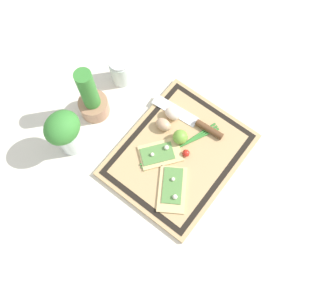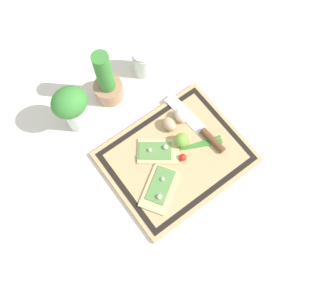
{
  "view_description": "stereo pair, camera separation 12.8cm",
  "coord_description": "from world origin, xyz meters",
  "views": [
    {
      "loc": [
        -0.37,
        -0.24,
        1.22
      ],
      "look_at": [
        0.0,
        0.05,
        0.04
      ],
      "focal_mm": 42.0,
      "sensor_mm": 36.0,
      "label": 1
    },
    {
      "loc": [
        -0.28,
        -0.33,
        1.22
      ],
      "look_at": [
        0.0,
        0.05,
        0.04
      ],
      "focal_mm": 42.0,
      "sensor_mm": 36.0,
      "label": 2
    }
  ],
  "objects": [
    {
      "name": "knife",
      "position": [
        0.12,
        0.01,
        0.03
      ],
      "size": [
        0.05,
        0.27,
        0.02
      ],
      "color": "silver",
      "rests_on": "cutting_board"
    },
    {
      "name": "pizza_slice_near",
      "position": [
        -0.11,
        -0.05,
        0.02
      ],
      "size": [
        0.17,
        0.15,
        0.02
      ],
      "color": "#DBBC7F",
      "rests_on": "cutting_board"
    },
    {
      "name": "herb_glass",
      "position": [
        -0.19,
        0.3,
        0.12
      ],
      "size": [
        0.12,
        0.1,
        0.19
      ],
      "color": "silver",
      "rests_on": "ground_plane"
    },
    {
      "name": "egg_pink",
      "position": [
        0.09,
        0.1,
        0.04
      ],
      "size": [
        0.04,
        0.05,
        0.04
      ],
      "primitive_type": "ellipsoid",
      "color": "beige",
      "rests_on": "cutting_board"
    },
    {
      "name": "cutting_board",
      "position": [
        0.0,
        0.0,
        0.01
      ],
      "size": [
        0.44,
        0.36,
        0.02
      ],
      "color": "tan",
      "rests_on": "ground_plane"
    },
    {
      "name": "cherry_tomato_red",
      "position": [
        0.01,
        -0.02,
        0.03
      ],
      "size": [
        0.02,
        0.02,
        0.02
      ],
      "primitive_type": "sphere",
      "color": "red",
      "rests_on": "cutting_board"
    },
    {
      "name": "lime",
      "position": [
        0.04,
        0.03,
        0.04
      ],
      "size": [
        0.05,
        0.05,
        0.05
      ],
      "primitive_type": "sphere",
      "color": "#70A838",
      "rests_on": "cutting_board"
    },
    {
      "name": "sauce_jar",
      "position": [
        0.11,
        0.34,
        0.05
      ],
      "size": [
        0.07,
        0.07,
        0.11
      ],
      "color": "silver",
      "rests_on": "ground_plane"
    },
    {
      "name": "egg_brown",
      "position": [
        0.05,
        0.1,
        0.04
      ],
      "size": [
        0.04,
        0.05,
        0.04
      ],
      "primitive_type": "ellipsoid",
      "color": "tan",
      "rests_on": "cutting_board"
    },
    {
      "name": "pizza_slice_far",
      "position": [
        -0.04,
        0.05,
        0.02
      ],
      "size": [
        0.16,
        0.15,
        0.02
      ],
      "color": "#DBBC7F",
      "rests_on": "cutting_board"
    },
    {
      "name": "herb_pot",
      "position": [
        -0.04,
        0.33,
        0.08
      ],
      "size": [
        0.1,
        0.1,
        0.23
      ],
      "color": "#AD7A5B",
      "rests_on": "ground_plane"
    },
    {
      "name": "ground_plane",
      "position": [
        0.0,
        0.0,
        0.0
      ],
      "size": [
        6.0,
        6.0,
        0.0
      ],
      "primitive_type": "plane",
      "color": "silver"
    },
    {
      "name": "scallion_bunch",
      "position": [
        0.02,
        0.01,
        0.02
      ],
      "size": [
        0.28,
        0.13,
        0.01
      ],
      "color": "#388433",
      "rests_on": "cutting_board"
    }
  ]
}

